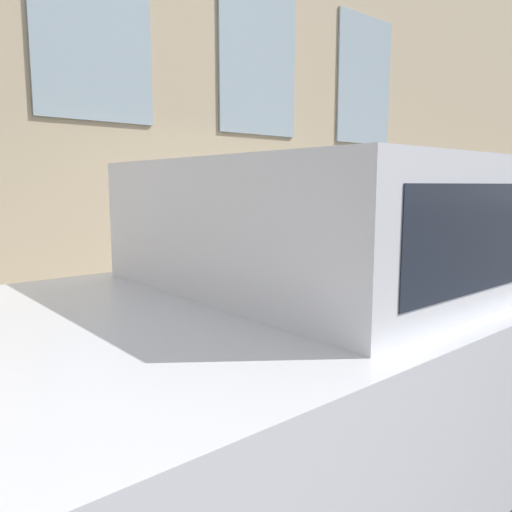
# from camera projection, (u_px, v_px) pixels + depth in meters

# --- Properties ---
(ground_plane) EXTENTS (80.00, 80.00, 0.00)m
(ground_plane) POSITION_uv_depth(u_px,v_px,m) (327.00, 360.00, 4.66)
(ground_plane) COLOR #38383A
(sidewalk) EXTENTS (2.34, 60.00, 0.18)m
(sidewalk) POSITION_uv_depth(u_px,v_px,m) (248.00, 324.00, 5.53)
(sidewalk) COLOR #9E9B93
(sidewalk) RESTS_ON ground_plane
(fire_hydrant) EXTENTS (0.37, 0.48, 0.87)m
(fire_hydrant) POSITION_uv_depth(u_px,v_px,m) (295.00, 282.00, 5.18)
(fire_hydrant) COLOR #2D7260
(fire_hydrant) RESTS_ON sidewalk
(person) EXTENTS (0.27, 0.18, 1.10)m
(person) POSITION_uv_depth(u_px,v_px,m) (216.00, 264.00, 4.98)
(person) COLOR navy
(person) RESTS_ON sidewalk
(parked_truck_silver_near) EXTENTS (2.01, 5.32, 1.74)m
(parked_truck_silver_near) POSITION_uv_depth(u_px,v_px,m) (408.00, 285.00, 3.15)
(parked_truck_silver_near) COLOR black
(parked_truck_silver_near) RESTS_ON ground_plane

